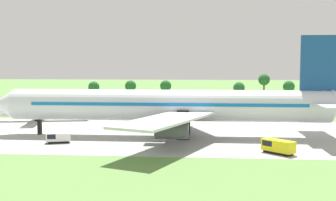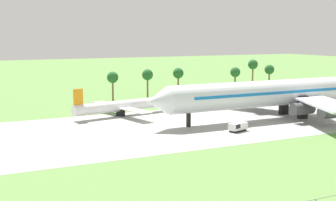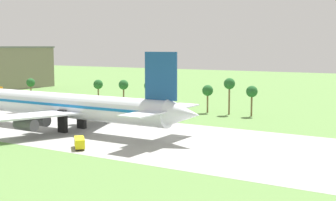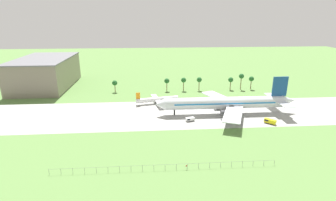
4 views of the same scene
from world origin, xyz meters
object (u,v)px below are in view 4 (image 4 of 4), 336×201
(regional_aircraft, at_px, (157,99))
(no_stopping_sign, at_px, (186,167))
(baggage_tug, at_px, (190,119))
(jet_airliner, at_px, (227,103))
(catering_van, at_px, (270,121))
(terminal_building, at_px, (45,72))

(regional_aircraft, distance_m, no_stopping_sign, 73.66)
(baggage_tug, height_order, no_stopping_sign, baggage_tug)
(jet_airliner, xyz_separation_m, regional_aircraft, (-37.74, 20.37, -3.75))
(no_stopping_sign, bearing_deg, baggage_tug, 79.68)
(jet_airliner, distance_m, regional_aircraft, 43.05)
(regional_aircraft, relative_size, baggage_tug, 5.46)
(catering_van, relative_size, no_stopping_sign, 3.19)
(catering_van, bearing_deg, no_stopping_sign, -141.74)
(regional_aircraft, height_order, terminal_building, terminal_building)
(jet_airliner, distance_m, catering_van, 23.97)
(regional_aircraft, height_order, baggage_tug, regional_aircraft)
(terminal_building, bearing_deg, jet_airliner, -28.96)
(regional_aircraft, height_order, catering_van, regional_aircraft)
(jet_airliner, xyz_separation_m, terminal_building, (-119.86, 66.34, 4.58))
(jet_airliner, height_order, baggage_tug, jet_airliner)
(catering_van, relative_size, terminal_building, 0.09)
(catering_van, bearing_deg, baggage_tug, 171.19)
(baggage_tug, distance_m, terminal_building, 123.98)
(jet_airliner, height_order, regional_aircraft, jet_airliner)
(regional_aircraft, relative_size, terminal_building, 0.43)
(catering_van, height_order, no_stopping_sign, catering_van)
(jet_airliner, bearing_deg, no_stopping_sign, -119.51)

